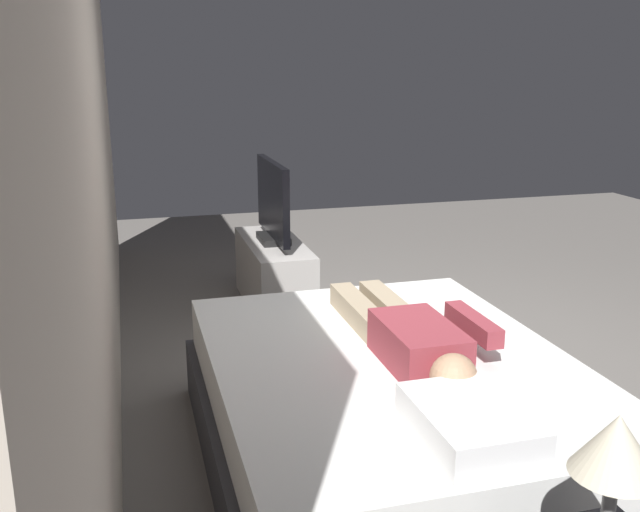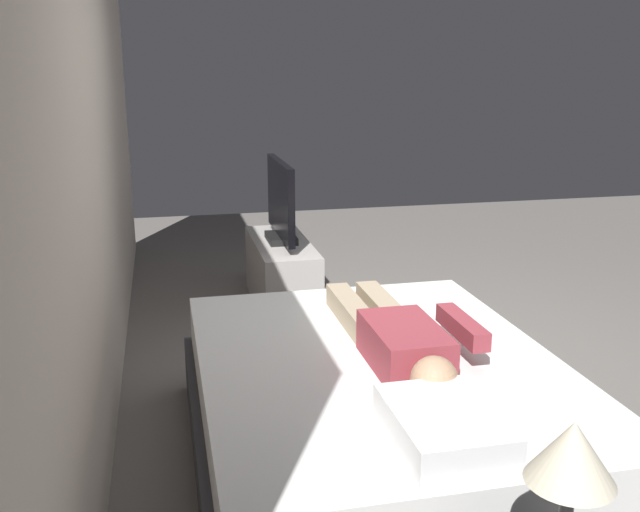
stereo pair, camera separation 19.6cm
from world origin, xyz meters
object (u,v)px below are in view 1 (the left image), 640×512
(lamp, at_px, (616,448))
(person, at_px, (410,335))
(remote, at_px, (476,329))
(bed, at_px, (390,415))
(pillow, at_px, (469,423))
(tv, at_px, (273,203))
(tv_stand, at_px, (274,274))

(lamp, bearing_deg, person, -1.33)
(remote, height_order, lamp, lamp)
(bed, relative_size, pillow, 4.30)
(pillow, height_order, person, person)
(pillow, bearing_deg, remote, -29.17)
(pillow, relative_size, remote, 3.20)
(person, relative_size, tv, 1.43)
(pillow, relative_size, tv, 0.55)
(remote, xyz_separation_m, lamp, (-1.51, 0.44, 0.30))
(tv_stand, bearing_deg, bed, -179.13)
(pillow, xyz_separation_m, tv_stand, (3.00, 0.03, -0.35))
(pillow, relative_size, tv_stand, 0.44)
(tv, relative_size, lamp, 2.10)
(bed, relative_size, lamp, 4.91)
(tv_stand, height_order, lamp, lamp)
(bed, relative_size, person, 1.64)
(person, relative_size, tv_stand, 1.15)
(pillow, distance_m, tv, 3.00)
(tv, bearing_deg, person, -176.75)
(remote, distance_m, tv_stand, 2.19)
(person, distance_m, remote, 0.44)
(bed, distance_m, tv, 2.34)
(person, relative_size, remote, 8.40)
(person, bearing_deg, lamp, 178.67)
(lamp, bearing_deg, remote, -16.10)
(tv, bearing_deg, pillow, -179.33)
(tv, distance_m, lamp, 3.62)
(pillow, height_order, tv_stand, pillow)
(remote, bearing_deg, tv_stand, 14.21)
(person, distance_m, tv, 2.26)
(tv_stand, bearing_deg, person, -176.75)
(remote, bearing_deg, pillow, 150.83)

